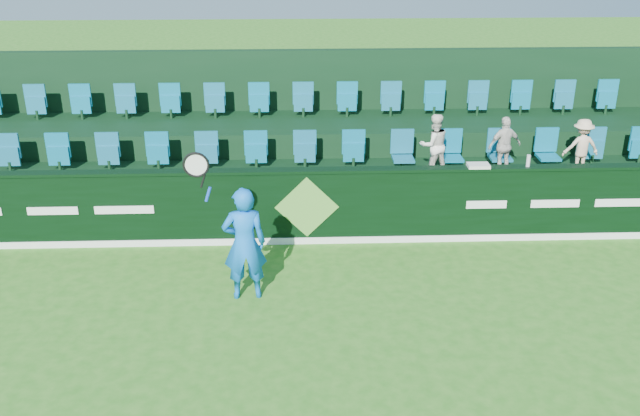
{
  "coord_description": "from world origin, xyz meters",
  "views": [
    {
      "loc": [
        -0.19,
        -7.3,
        5.5
      ],
      "look_at": [
        0.19,
        2.8,
        1.15
      ],
      "focal_mm": 40.0,
      "sensor_mm": 36.0,
      "label": 1
    }
  ],
  "objects_px": {
    "spectator_middle": "(504,146)",
    "drinks_bottle": "(528,161)",
    "spectator_right": "(581,146)",
    "towel": "(478,166)",
    "spectator_left": "(434,145)",
    "tennis_player": "(244,243)"
  },
  "relations": [
    {
      "from": "spectator_right",
      "to": "spectator_middle",
      "type": "bearing_deg",
      "value": -2.0
    },
    {
      "from": "tennis_player",
      "to": "spectator_middle",
      "type": "height_order",
      "value": "tennis_player"
    },
    {
      "from": "spectator_middle",
      "to": "drinks_bottle",
      "type": "relative_size",
      "value": 5.32
    },
    {
      "from": "spectator_left",
      "to": "tennis_player",
      "type": "bearing_deg",
      "value": 29.01
    },
    {
      "from": "spectator_right",
      "to": "drinks_bottle",
      "type": "distance_m",
      "value": 1.77
    },
    {
      "from": "tennis_player",
      "to": "drinks_bottle",
      "type": "relative_size",
      "value": 11.53
    },
    {
      "from": "spectator_left",
      "to": "spectator_middle",
      "type": "bearing_deg",
      "value": 167.14
    },
    {
      "from": "spectator_left",
      "to": "spectator_middle",
      "type": "distance_m",
      "value": 1.32
    },
    {
      "from": "spectator_left",
      "to": "towel",
      "type": "distance_m",
      "value": 1.25
    },
    {
      "from": "spectator_right",
      "to": "towel",
      "type": "bearing_deg",
      "value": 24.9
    },
    {
      "from": "tennis_player",
      "to": "spectator_right",
      "type": "xyz_separation_m",
      "value": [
        6.09,
        2.99,
        0.42
      ]
    },
    {
      "from": "spectator_middle",
      "to": "drinks_bottle",
      "type": "distance_m",
      "value": 1.13
    },
    {
      "from": "spectator_middle",
      "to": "drinks_bottle",
      "type": "bearing_deg",
      "value": 80.04
    },
    {
      "from": "spectator_left",
      "to": "spectator_middle",
      "type": "xyz_separation_m",
      "value": [
        1.31,
        0.0,
        -0.03
      ]
    },
    {
      "from": "tennis_player",
      "to": "spectator_left",
      "type": "distance_m",
      "value": 4.5
    },
    {
      "from": "spectator_left",
      "to": "spectator_middle",
      "type": "relative_size",
      "value": 1.06
    },
    {
      "from": "spectator_middle",
      "to": "drinks_bottle",
      "type": "xyz_separation_m",
      "value": [
        0.09,
        -1.12,
        0.1
      ]
    },
    {
      "from": "towel",
      "to": "drinks_bottle",
      "type": "relative_size",
      "value": 1.78
    },
    {
      "from": "towel",
      "to": "spectator_middle",
      "type": "bearing_deg",
      "value": 55.83
    },
    {
      "from": "spectator_left",
      "to": "spectator_right",
      "type": "distance_m",
      "value": 2.76
    },
    {
      "from": "tennis_player",
      "to": "spectator_left",
      "type": "relative_size",
      "value": 2.05
    },
    {
      "from": "towel",
      "to": "drinks_bottle",
      "type": "distance_m",
      "value": 0.85
    }
  ]
}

